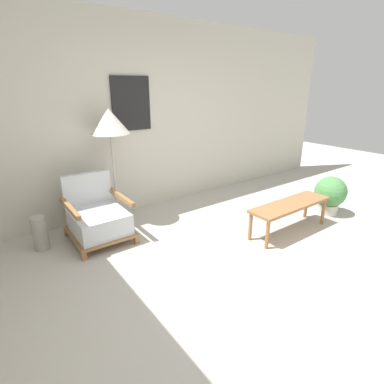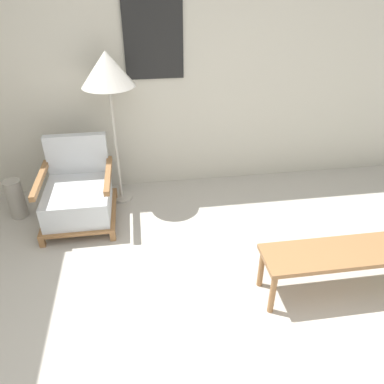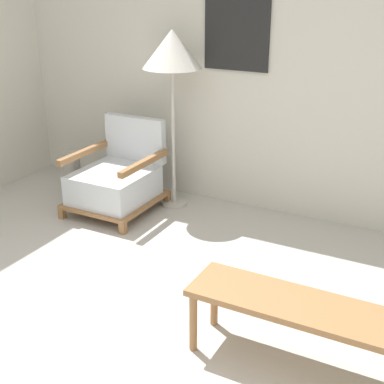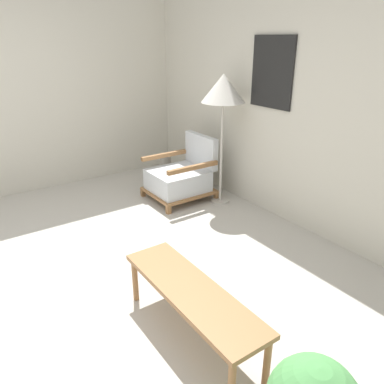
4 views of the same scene
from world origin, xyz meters
The scene contains 6 objects.
ground_plane centered at (0.00, 0.00, 0.00)m, with size 14.00×14.00×0.00m, color #B7B2A8.
wall_back centered at (0.00, 2.51, 1.35)m, with size 8.00×0.09×2.70m.
armchair centered at (-0.98, 1.87, 0.28)m, with size 0.67×0.75×0.77m.
floor_lamp centered at (-0.60, 2.19, 1.33)m, with size 0.49×0.49×1.52m.
coffee_table centered at (1.05, 0.62, 0.34)m, with size 1.21×0.34×0.39m.
vase centered at (-1.61, 2.02, 0.20)m, with size 0.17×0.17×0.40m, color #9E998E.
Camera 3 is at (1.61, -1.65, 1.91)m, focal length 50.00 mm.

